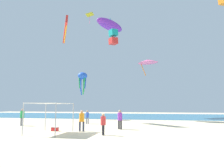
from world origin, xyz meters
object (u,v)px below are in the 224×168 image
Objects in this scene: person_leftmost at (82,119)px; person_rightmost at (103,122)px; person_near_tent at (22,116)px; kite_diamond_yellow at (90,15)px; kite_box_teal at (113,37)px; kite_parafoil_red at (65,30)px; person_far_shore at (87,116)px; kite_octopus_blue at (82,77)px; kite_inflatable_purple at (110,25)px; cooler_box at (55,129)px; canopy_tent at (50,105)px; kite_delta_pink at (148,61)px; person_central at (120,118)px.

person_rightmost is (2.39, -1.70, -0.11)m from person_leftmost.
kite_diamond_yellow is at bearing -10.55° from person_near_tent.
kite_box_teal is (-2.95, 17.91, 13.41)m from person_rightmost.
person_rightmost is at bearing -172.20° from kite_parafoil_red.
kite_octopus_blue is (-3.92, 8.30, 6.30)m from person_far_shore.
kite_octopus_blue is at bearing -165.39° from kite_inflatable_purple.
canopy_tent is at bearing -77.19° from cooler_box.
kite_diamond_yellow is (-6.11, 27.06, 21.34)m from canopy_tent.
kite_inflatable_purple reaches higher than person_far_shore.
kite_octopus_blue is at bearing 105.59° from person_leftmost.
cooler_box is at bearing -99.85° from kite_octopus_blue.
person_rightmost is 18.53m from kite_delta_pink.
kite_parafoil_red is at bearing -105.62° from kite_delta_pink.
person_far_shore is at bearing -87.24° from kite_octopus_blue.
kite_parafoil_red reaches higher than person_rightmost.
person_rightmost is at bearing -159.79° from kite_diamond_yellow.
person_central is at bearing -78.42° from kite_octopus_blue.
person_rightmost is 0.37× the size of kite_delta_pink.
kite_parafoil_red reaches higher than person_near_tent.
person_near_tent is 13.85m from kite_octopus_blue.
kite_delta_pink is at bearing -35.71° from person_rightmost.
person_rightmost is at bearing -40.81° from person_leftmost.
kite_box_teal is (-0.56, 16.21, 13.29)m from person_leftmost.
kite_diamond_yellow is (-7.61, 9.11, 9.28)m from kite_box_teal.
person_near_tent is 29.64m from kite_inflatable_purple.
canopy_tent is 32.42m from kite_inflatable_purple.
person_leftmost is (2.06, 1.74, -1.23)m from canopy_tent.
person_near_tent is 1.04× the size of person_leftmost.
cooler_box is 32.47m from kite_inflatable_purple.
kite_box_teal reaches higher than person_far_shore.
kite_box_teal is 15.07m from kite_diamond_yellow.
cooler_box is (5.99, -3.51, -0.94)m from person_near_tent.
canopy_tent is 16.56m from kite_parafoil_red.
person_far_shore is 0.42× the size of kite_octopus_blue.
kite_box_teal is at bearing -161.24° from person_far_shore.
person_central is at bearing -155.31° from kite_diamond_yellow.
cooler_box is (-0.34, 1.50, -2.13)m from canopy_tent.
person_near_tent reaches higher than person_rightmost.
kite_parafoil_red reaches higher than cooler_box.
canopy_tent is at bearing 65.28° from person_rightmost.
kite_parafoil_red reaches higher than kite_delta_pink.
kite_diamond_yellow is at bearing 117.09° from kite_inflatable_purple.
kite_parafoil_red reaches higher than person_far_shore.
person_leftmost is 17.59m from kite_delta_pink.
kite_delta_pink is at bearing 62.20° from cooler_box.
canopy_tent is 0.71× the size of kite_delta_pink.
canopy_tent reaches higher than person_near_tent.
kite_diamond_yellow reaches higher than person_far_shore.
kite_delta_pink reaches higher than cooler_box.
kite_octopus_blue is at bearing -21.47° from person_near_tent.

